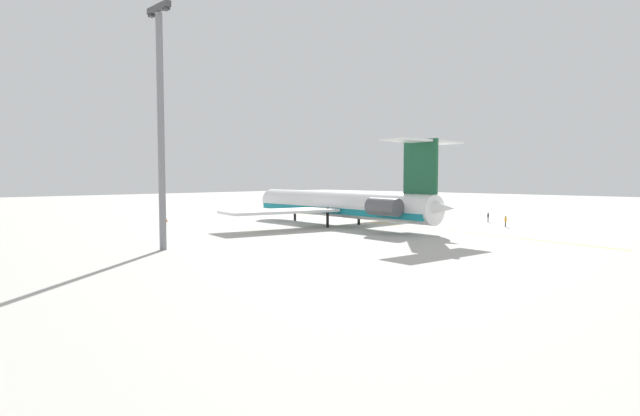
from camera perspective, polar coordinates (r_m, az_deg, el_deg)
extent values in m
plane|color=#B7B5AD|center=(86.23, 1.54, -1.54)|extent=(315.93, 315.93, 0.00)
cylinder|color=white|center=(79.01, 2.06, 0.42)|extent=(37.67, 7.91, 4.00)
cone|color=white|center=(93.95, -5.44, 0.89)|extent=(4.54, 4.25, 3.84)
cone|color=white|center=(65.99, 12.76, 0.06)|extent=(6.15, 3.99, 3.40)
cube|color=teal|center=(79.06, 2.06, -0.23)|extent=(36.85, 7.91, 0.88)
cube|color=white|center=(73.41, -4.48, -0.36)|extent=(9.58, 17.58, 0.40)
cube|color=white|center=(86.72, 6.86, 0.21)|extent=(6.25, 16.65, 0.40)
cylinder|color=#515156|center=(67.42, 7.17, 0.13)|extent=(5.21, 2.83, 2.32)
cube|color=white|center=(67.92, 7.58, 0.15)|extent=(3.11, 1.58, 0.48)
cylinder|color=#515156|center=(72.17, 10.72, 0.32)|extent=(5.21, 2.83, 2.32)
cube|color=white|center=(71.64, 10.36, 0.30)|extent=(3.11, 1.58, 0.48)
cube|color=#195133|center=(67.47, 11.15, 4.55)|extent=(5.42, 0.97, 7.08)
cube|color=white|center=(64.93, 9.63, 7.48)|extent=(4.34, 6.19, 0.28)
cube|color=white|center=(69.84, 13.15, 7.15)|extent=(4.34, 6.19, 0.28)
cylinder|color=black|center=(88.07, -2.82, -0.45)|extent=(0.44, 0.44, 3.03)
cylinder|color=black|center=(76.11, 0.85, -1.06)|extent=(0.44, 0.44, 3.03)
cylinder|color=black|center=(80.33, 4.36, -0.83)|extent=(0.44, 0.44, 3.03)
cylinder|color=black|center=(101.01, 9.25, -0.62)|extent=(0.10, 0.10, 0.79)
cylinder|color=black|center=(101.09, 9.18, -0.62)|extent=(0.10, 0.10, 0.79)
cylinder|color=yellow|center=(101.00, 9.22, -0.22)|extent=(0.26, 0.26, 0.62)
sphere|color=tan|center=(100.97, 9.22, 0.02)|extent=(0.25, 0.25, 0.25)
cylinder|color=yellow|center=(100.90, 9.30, -0.21)|extent=(0.07, 0.07, 0.53)
cylinder|color=yellow|center=(101.10, 9.14, -0.20)|extent=(0.07, 0.07, 0.53)
cylinder|color=black|center=(81.62, 20.04, -1.73)|extent=(0.10, 0.10, 0.84)
cylinder|color=black|center=(81.76, 20.01, -1.73)|extent=(0.10, 0.10, 0.84)
cylinder|color=orange|center=(81.63, 20.03, -1.21)|extent=(0.28, 0.28, 0.66)
sphere|color=#DBB28E|center=(81.60, 20.04, -0.88)|extent=(0.26, 0.26, 0.26)
cylinder|color=orange|center=(81.45, 20.08, -1.19)|extent=(0.08, 0.08, 0.56)
cylinder|color=orange|center=(81.80, 19.99, -1.17)|extent=(0.08, 0.08, 0.56)
cylinder|color=black|center=(106.61, 0.60, -0.36)|extent=(0.10, 0.10, 0.80)
cylinder|color=black|center=(106.64, 0.52, -0.36)|extent=(0.10, 0.10, 0.80)
cylinder|color=gray|center=(106.58, 0.56, 0.02)|extent=(0.27, 0.27, 0.63)
sphere|color=#DBB28E|center=(106.56, 0.56, 0.26)|extent=(0.25, 0.25, 0.25)
cylinder|color=gray|center=(106.54, 0.65, 0.04)|extent=(0.07, 0.07, 0.54)
cylinder|color=gray|center=(106.62, 0.47, 0.04)|extent=(0.07, 0.07, 0.54)
cylinder|color=black|center=(89.44, 18.26, -1.27)|extent=(0.10, 0.10, 0.81)
cylinder|color=black|center=(89.57, 18.29, -1.26)|extent=(0.10, 0.10, 0.81)
cylinder|color=#262628|center=(89.45, 18.28, -0.80)|extent=(0.27, 0.27, 0.64)
sphere|color=#DBB28E|center=(89.42, 18.29, -0.51)|extent=(0.25, 0.25, 0.25)
cylinder|color=#262628|center=(89.27, 18.25, -0.79)|extent=(0.07, 0.07, 0.55)
cylinder|color=#262628|center=(89.62, 18.32, -0.77)|extent=(0.07, 0.07, 0.55)
cone|color=#EA590F|center=(89.50, -16.78, -1.32)|extent=(0.40, 0.40, 0.55)
cube|color=gold|center=(85.49, 5.87, -1.59)|extent=(79.65, 14.09, 0.01)
cylinder|color=slate|center=(55.01, -17.34, 8.00)|extent=(0.70, 0.70, 24.04)
cube|color=#424244|center=(57.41, -17.58, 20.55)|extent=(4.00, 0.60, 0.60)
cube|color=#2D2D30|center=(56.04, -16.83, 20.63)|extent=(0.70, 0.50, 0.44)
cube|color=#2D2D30|center=(58.59, -18.29, 19.83)|extent=(0.70, 0.50, 0.44)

